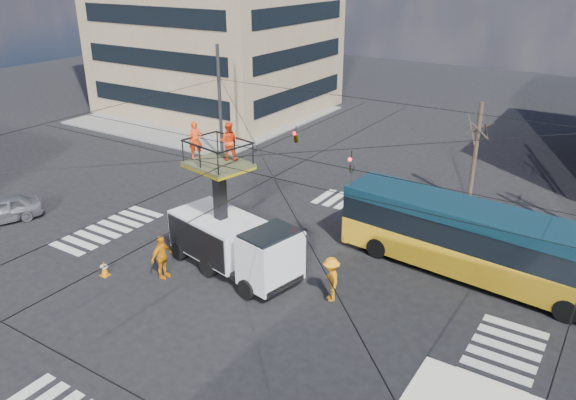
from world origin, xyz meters
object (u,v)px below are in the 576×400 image
at_px(parked_car_a, 1,210).
at_px(city_bus, 483,243).
at_px(traffic_cone, 104,269).
at_px(utility_truck, 233,228).
at_px(worker_ground, 162,257).
at_px(flagger, 331,279).

bearing_deg(parked_car_a, city_bus, 43.00).
height_order(city_bus, traffic_cone, city_bus).
bearing_deg(city_bus, utility_truck, -145.24).
bearing_deg(traffic_cone, city_bus, 32.20).
height_order(utility_truck, city_bus, utility_truck).
relative_size(city_bus, worker_ground, 6.45).
xyz_separation_m(traffic_cone, flagger, (9.44, 3.76, 0.62)).
relative_size(city_bus, flagger, 6.73).
bearing_deg(parked_car_a, flagger, 32.85).
height_order(worker_ground, parked_car_a, worker_ground).
bearing_deg(parked_car_a, worker_ground, 26.25).
xyz_separation_m(utility_truck, flagger, (4.86, 0.21, -1.16)).
distance_m(worker_ground, parked_car_a, 11.45).
height_order(city_bus, parked_car_a, city_bus).
distance_m(utility_truck, worker_ground, 3.37).
bearing_deg(utility_truck, flagger, 14.34).
xyz_separation_m(utility_truck, traffic_cone, (-4.58, -3.55, -1.78)).
bearing_deg(traffic_cone, utility_truck, 37.78).
xyz_separation_m(city_bus, flagger, (-4.68, -5.13, -0.75)).
xyz_separation_m(utility_truck, parked_car_a, (-13.70, -2.73, -1.43)).
distance_m(utility_truck, traffic_cone, 6.06).
bearing_deg(flagger, parked_car_a, -121.49).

